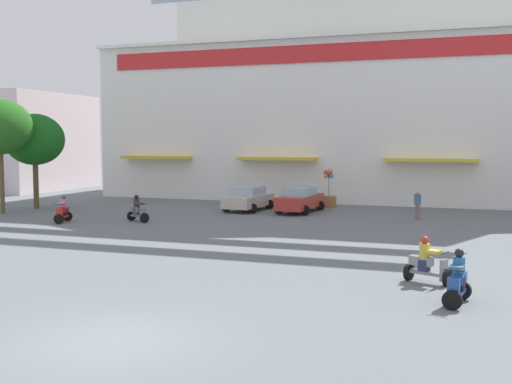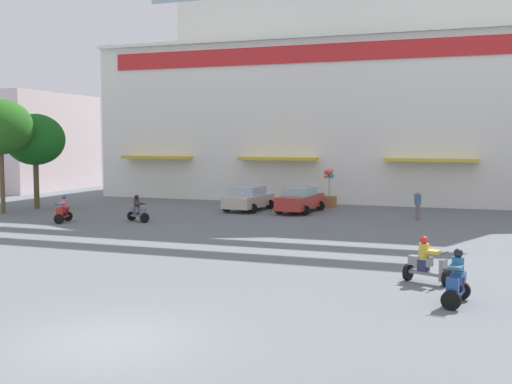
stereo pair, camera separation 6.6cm
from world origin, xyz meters
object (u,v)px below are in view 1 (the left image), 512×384
object	(u,v)px
plaza_tree_0	(0,127)
plaza_tree_2	(35,140)
scooter_rider_2	(138,211)
parked_car_1	(300,200)
parked_car_0	(248,198)
scooter_rider_1	(63,211)
pedestrian_2	(417,203)
scooter_rider_4	(427,264)
balloon_vendor_cart	(329,192)
scooter_rider_3	(458,282)

from	to	relation	value
plaza_tree_0	plaza_tree_2	size ratio (longest dim) A/B	1.13
scooter_rider_2	plaza_tree_2	bearing A→B (deg)	159.45
plaza_tree_2	parked_car_1	size ratio (longest dim) A/B	1.33
parked_car_0	scooter_rider_1	size ratio (longest dim) A/B	2.91
pedestrian_2	scooter_rider_4	bearing A→B (deg)	-84.71
plaza_tree_2	scooter_rider_1	size ratio (longest dim) A/B	4.11
scooter_rider_4	balloon_vendor_cart	bearing A→B (deg)	110.38
plaza_tree_2	scooter_rider_3	bearing A→B (deg)	-30.74
scooter_rider_3	scooter_rider_4	xyz separation A→B (m)	(-0.92, 2.30, -0.02)
scooter_rider_3	parked_car_1	bearing A→B (deg)	116.35
scooter_rider_1	scooter_rider_4	world-z (taller)	scooter_rider_1
parked_car_0	scooter_rider_4	bearing A→B (deg)	-54.54
parked_car_1	pedestrian_2	bearing A→B (deg)	-10.53
parked_car_1	balloon_vendor_cart	size ratio (longest dim) A/B	1.78
scooter_rider_1	plaza_tree_2	bearing A→B (deg)	138.77
plaza_tree_2	parked_car_1	world-z (taller)	plaza_tree_2
scooter_rider_4	scooter_rider_1	bearing A→B (deg)	157.26
parked_car_1	pedestrian_2	world-z (taller)	pedestrian_2
plaza_tree_0	parked_car_1	world-z (taller)	plaza_tree_0
parked_car_0	parked_car_1	size ratio (longest dim) A/B	0.94
scooter_rider_2	scooter_rider_1	bearing A→B (deg)	-156.33
plaza_tree_0	parked_car_0	distance (m)	15.56
parked_car_1	scooter_rider_1	xyz separation A→B (m)	(-10.86, -8.65, -0.17)
parked_car_1	scooter_rider_1	size ratio (longest dim) A/B	3.10
scooter_rider_4	parked_car_0	bearing A→B (deg)	125.46
plaza_tree_2	scooter_rider_3	size ratio (longest dim) A/B	4.04
plaza_tree_2	scooter_rider_2	world-z (taller)	plaza_tree_2
balloon_vendor_cart	parked_car_0	bearing A→B (deg)	-142.75
scooter_rider_4	scooter_rider_3	bearing A→B (deg)	-68.17
plaza_tree_2	scooter_rider_1	world-z (taller)	plaza_tree_2
scooter_rider_1	balloon_vendor_cart	xyz separation A→B (m)	(11.97, 11.84, 0.39)
plaza_tree_2	parked_car_0	xyz separation A→B (m)	(13.43, 3.33, -3.69)
plaza_tree_2	scooter_rider_1	xyz separation A→B (m)	(5.87, -5.15, -3.83)
parked_car_0	scooter_rider_3	xyz separation A→B (m)	(12.75, -18.91, -0.14)
scooter_rider_2	scooter_rider_3	bearing A→B (deg)	-35.76
parked_car_1	scooter_rider_3	world-z (taller)	parked_car_1
balloon_vendor_cart	pedestrian_2	bearing A→B (deg)	-36.99
scooter_rider_2	balloon_vendor_cart	distance (m)	13.22
plaza_tree_0	scooter_rider_1	distance (m)	7.85
parked_car_0	scooter_rider_1	world-z (taller)	parked_car_0
scooter_rider_1	pedestrian_2	distance (m)	19.40
plaza_tree_0	balloon_vendor_cart	world-z (taller)	plaza_tree_0
parked_car_0	scooter_rider_3	world-z (taller)	parked_car_0
scooter_rider_3	balloon_vendor_cart	xyz separation A→B (m)	(-8.34, 22.26, 0.38)
plaza_tree_0	scooter_rider_1	xyz separation A→B (m)	(5.97, -2.21, -4.59)
scooter_rider_4	balloon_vendor_cart	world-z (taller)	balloon_vendor_cart
plaza_tree_0	balloon_vendor_cart	bearing A→B (deg)	28.22
scooter_rider_2	scooter_rider_4	bearing A→B (deg)	-31.64
scooter_rider_3	parked_car_0	bearing A→B (deg)	123.99
scooter_rider_2	parked_car_0	bearing A→B (deg)	60.30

